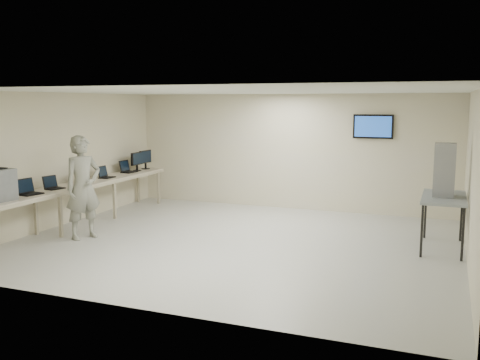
% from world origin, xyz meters
% --- Properties ---
extents(room, '(8.01, 7.01, 2.81)m').
position_xyz_m(room, '(0.03, 0.06, 1.41)').
color(room, '#ACAB99').
rests_on(room, ground).
extents(workbench, '(0.76, 6.00, 0.90)m').
position_xyz_m(workbench, '(-3.59, 0.00, 0.83)').
color(workbench, '#B8AB9A').
rests_on(workbench, ground).
extents(laptop_0, '(0.37, 0.42, 0.30)m').
position_xyz_m(laptop_0, '(-3.61, -1.37, 0.98)').
color(laptop_0, black).
rests_on(laptop_0, workbench).
extents(laptop_1, '(0.34, 0.38, 0.26)m').
position_xyz_m(laptop_1, '(-3.63, -0.69, 0.97)').
color(laptop_1, black).
rests_on(laptop_1, workbench).
extents(laptop_2, '(0.31, 0.36, 0.26)m').
position_xyz_m(laptop_2, '(-3.61, 0.20, 0.97)').
color(laptop_2, black).
rests_on(laptop_2, workbench).
extents(laptop_3, '(0.28, 0.35, 0.27)m').
position_xyz_m(laptop_3, '(-3.60, 1.01, 0.97)').
color(laptop_3, black).
rests_on(laptop_3, workbench).
extents(laptop_4, '(0.32, 0.39, 0.29)m').
position_xyz_m(laptop_4, '(-3.66, 2.00, 0.98)').
color(laptop_4, black).
rests_on(laptop_4, workbench).
extents(monitor_near, '(0.21, 0.47, 0.46)m').
position_xyz_m(monitor_near, '(-3.60, 2.34, 1.18)').
color(monitor_near, black).
rests_on(monitor_near, workbench).
extents(monitor_far, '(0.22, 0.48, 0.48)m').
position_xyz_m(monitor_far, '(-3.60, 2.75, 1.19)').
color(monitor_far, black).
rests_on(monitor_far, workbench).
extents(soldier, '(0.73, 0.85, 1.98)m').
position_xyz_m(soldier, '(-2.83, -0.78, 0.99)').
color(soldier, gray).
rests_on(soldier, ground).
extents(side_table, '(0.74, 1.59, 0.95)m').
position_xyz_m(side_table, '(3.60, 0.92, 0.88)').
color(side_table, gray).
rests_on(side_table, ground).
extents(storage_bins, '(0.36, 0.40, 0.94)m').
position_xyz_m(storage_bins, '(3.58, 0.92, 1.42)').
color(storage_bins, '#92959A').
rests_on(storage_bins, side_table).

